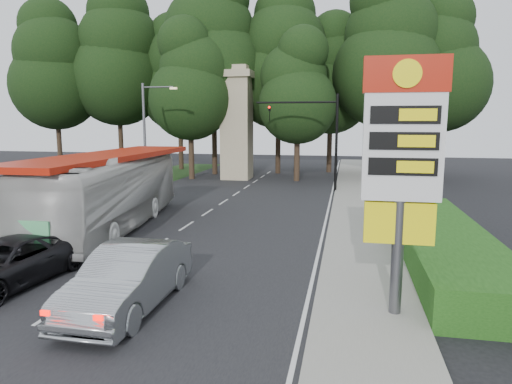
% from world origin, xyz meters
% --- Properties ---
extents(ground, '(120.00, 120.00, 0.00)m').
position_xyz_m(ground, '(0.00, 0.00, 0.00)').
color(ground, black).
rests_on(ground, ground).
extents(road_surface, '(14.00, 80.00, 0.02)m').
position_xyz_m(road_surface, '(0.00, 12.00, 0.01)').
color(road_surface, black).
rests_on(road_surface, ground).
extents(sidewalk_right, '(3.00, 80.00, 0.12)m').
position_xyz_m(sidewalk_right, '(8.50, 12.00, 0.06)').
color(sidewalk_right, gray).
rests_on(sidewalk_right, ground).
extents(grass_verge_left, '(5.00, 50.00, 0.02)m').
position_xyz_m(grass_verge_left, '(-9.50, 18.00, 0.01)').
color(grass_verge_left, '#193814').
rests_on(grass_verge_left, ground).
extents(hedge, '(3.00, 14.00, 1.20)m').
position_xyz_m(hedge, '(11.50, 8.00, 0.60)').
color(hedge, '#1C4913').
rests_on(hedge, ground).
extents(gas_station_pylon, '(2.10, 0.45, 6.85)m').
position_xyz_m(gas_station_pylon, '(9.20, 1.99, 4.45)').
color(gas_station_pylon, '#59595E').
rests_on(gas_station_pylon, ground).
extents(traffic_signal_mast, '(6.10, 0.35, 7.20)m').
position_xyz_m(traffic_signal_mast, '(5.68, 24.00, 4.67)').
color(traffic_signal_mast, black).
rests_on(traffic_signal_mast, ground).
extents(streetlight_signs, '(2.75, 0.98, 8.00)m').
position_xyz_m(streetlight_signs, '(-6.99, 22.01, 4.44)').
color(streetlight_signs, '#59595E').
rests_on(streetlight_signs, ground).
extents(monument, '(3.00, 3.00, 10.05)m').
position_xyz_m(monument, '(-2.00, 30.00, 5.10)').
color(monument, tan).
rests_on(monument, ground).
extents(tree_far_west, '(8.96, 8.96, 17.60)m').
position_xyz_m(tree_far_west, '(-22.00, 33.00, 10.68)').
color(tree_far_west, '#2D2116').
rests_on(tree_far_west, ground).
extents(tree_west_mid, '(9.80, 9.80, 19.25)m').
position_xyz_m(tree_west_mid, '(-16.00, 35.00, 11.69)').
color(tree_west_mid, '#2D2116').
rests_on(tree_west_mid, ground).
extents(tree_west_near, '(8.40, 8.40, 16.50)m').
position_xyz_m(tree_west_near, '(-10.00, 37.00, 10.02)').
color(tree_west_near, '#2D2116').
rests_on(tree_west_near, ground).
extents(tree_center_left, '(10.08, 10.08, 19.80)m').
position_xyz_m(tree_center_left, '(-5.00, 33.00, 12.02)').
color(tree_center_left, '#2D2116').
rests_on(tree_center_left, ground).
extents(tree_center_right, '(9.24, 9.24, 18.15)m').
position_xyz_m(tree_center_right, '(1.00, 35.00, 11.02)').
color(tree_center_right, '#2D2116').
rests_on(tree_center_right, ground).
extents(tree_east_near, '(8.12, 8.12, 15.95)m').
position_xyz_m(tree_east_near, '(6.00, 37.00, 9.68)').
color(tree_east_near, '#2D2116').
rests_on(tree_east_near, ground).
extents(tree_east_mid, '(9.52, 9.52, 18.70)m').
position_xyz_m(tree_east_mid, '(11.00, 33.00, 11.35)').
color(tree_east_mid, '#2D2116').
rests_on(tree_east_mid, ground).
extents(tree_far_east, '(8.68, 8.68, 17.05)m').
position_xyz_m(tree_far_east, '(16.00, 35.00, 10.35)').
color(tree_far_east, '#2D2116').
rests_on(tree_far_east, ground).
extents(tree_monument_left, '(7.28, 7.28, 14.30)m').
position_xyz_m(tree_monument_left, '(-6.00, 29.00, 8.68)').
color(tree_monument_left, '#2D2116').
rests_on(tree_monument_left, ground).
extents(tree_monument_right, '(6.72, 6.72, 13.20)m').
position_xyz_m(tree_monument_right, '(3.50, 29.50, 8.01)').
color(tree_monument_right, '#2D2116').
rests_on(tree_monument_right, ground).
extents(transit_bus, '(4.86, 13.52, 3.68)m').
position_xyz_m(transit_bus, '(-3.50, 9.87, 1.84)').
color(transit_bus, silver).
rests_on(transit_bus, ground).
extents(sedan_silver, '(1.88, 5.37, 1.77)m').
position_xyz_m(sedan_silver, '(1.90, 1.11, 0.88)').
color(sedan_silver, '#A2A5A9').
rests_on(sedan_silver, ground).
extents(suv_charcoal, '(2.95, 5.56, 1.49)m').
position_xyz_m(suv_charcoal, '(-2.80, 1.95, 0.74)').
color(suv_charcoal, black).
rests_on(suv_charcoal, ground).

